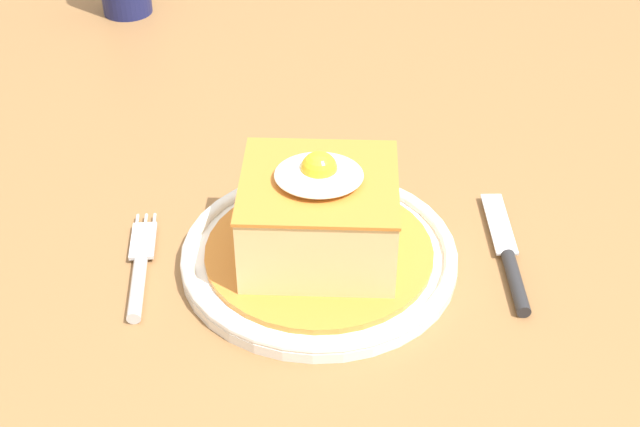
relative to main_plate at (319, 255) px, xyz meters
name	(u,v)px	position (x,y,z in m)	size (l,w,h in m)	color
dining_table	(387,251)	(0.07, 0.12, -0.09)	(1.48, 1.06, 0.74)	olive
main_plate	(319,255)	(0.00, 0.00, 0.00)	(0.24, 0.24, 0.02)	white
sandwich_meal	(319,219)	(0.00, 0.00, 0.04)	(0.20, 0.20, 0.11)	orange
fork	(139,272)	(-0.16, -0.03, 0.00)	(0.03, 0.14, 0.01)	silver
knife	(511,265)	(0.17, 0.00, 0.00)	(0.02, 0.17, 0.01)	#262628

